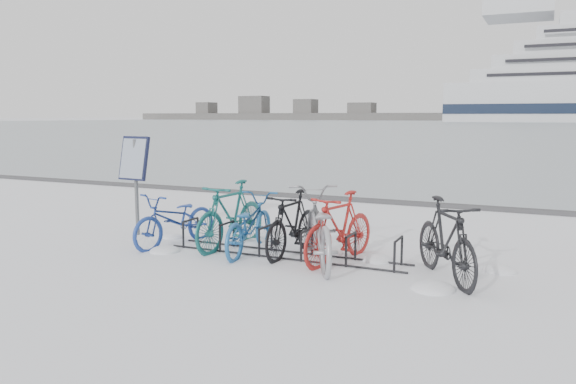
# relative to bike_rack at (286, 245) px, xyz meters

# --- Properties ---
(ground) EXTENTS (900.00, 900.00, 0.00)m
(ground) POSITION_rel_bike_rack_xyz_m (0.00, 0.00, -0.18)
(ground) COLOR white
(ground) RESTS_ON ground
(ice_sheet) EXTENTS (400.00, 298.00, 0.02)m
(ice_sheet) POSITION_rel_bike_rack_xyz_m (0.00, 155.00, -0.17)
(ice_sheet) COLOR #A7B3BD
(ice_sheet) RESTS_ON ground
(quay_edge) EXTENTS (400.00, 0.25, 0.10)m
(quay_edge) POSITION_rel_bike_rack_xyz_m (0.00, 5.90, -0.13)
(quay_edge) COLOR #3F3F42
(quay_edge) RESTS_ON ground
(bike_rack) EXTENTS (4.00, 0.48, 0.46)m
(bike_rack) POSITION_rel_bike_rack_xyz_m (0.00, 0.00, 0.00)
(bike_rack) COLOR black
(bike_rack) RESTS_ON ground
(info_board) EXTENTS (0.63, 0.28, 1.84)m
(info_board) POSITION_rel_bike_rack_xyz_m (-3.19, 0.27, 1.14)
(info_board) COLOR #595B5E
(info_board) RESTS_ON ground
(shoreline) EXTENTS (180.00, 12.00, 9.50)m
(shoreline) POSITION_rel_bike_rack_xyz_m (-122.02, 260.00, 2.61)
(shoreline) COLOR #4A4A4A
(shoreline) RESTS_ON ground
(bike_0) EXTENTS (0.98, 1.91, 0.95)m
(bike_0) POSITION_rel_bike_rack_xyz_m (-2.06, -0.05, 0.30)
(bike_0) COLOR navy
(bike_0) RESTS_ON ground
(bike_1) EXTENTS (0.71, 1.97, 1.16)m
(bike_1) POSITION_rel_bike_rack_xyz_m (-1.10, 0.18, 0.40)
(bike_1) COLOR #185E5D
(bike_1) RESTS_ON ground
(bike_2) EXTENTS (0.86, 1.93, 0.98)m
(bike_2) POSITION_rel_bike_rack_xyz_m (-0.67, 0.01, 0.31)
(bike_2) COLOR #1F5C9A
(bike_2) RESTS_ON ground
(bike_3) EXTENTS (0.58, 1.79, 1.06)m
(bike_3) POSITION_rel_bike_rack_xyz_m (0.05, 0.15, 0.35)
(bike_3) COLOR black
(bike_3) RESTS_ON ground
(bike_4) EXTENTS (1.75, 2.31, 1.16)m
(bike_4) POSITION_rel_bike_rack_xyz_m (0.62, -0.18, 0.40)
(bike_4) COLOR #93949A
(bike_4) RESTS_ON ground
(bike_5) EXTENTS (0.93, 1.90, 1.10)m
(bike_5) POSITION_rel_bike_rack_xyz_m (0.87, 0.06, 0.37)
(bike_5) COLOR #AD211D
(bike_5) RESTS_ON ground
(bike_6) EXTENTS (1.47, 1.88, 1.14)m
(bike_6) POSITION_rel_bike_rack_xyz_m (2.50, -0.21, 0.39)
(bike_6) COLOR black
(bike_6) RESTS_ON ground
(snow_drifts) EXTENTS (6.05, 1.86, 0.20)m
(snow_drifts) POSITION_rel_bike_rack_xyz_m (0.69, -0.00, -0.18)
(snow_drifts) COLOR white
(snow_drifts) RESTS_ON ground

